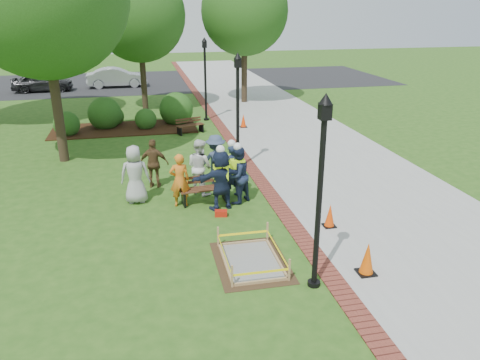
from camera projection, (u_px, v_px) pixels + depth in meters
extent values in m
plane|color=#285116|center=(232.00, 230.00, 12.84)|extent=(100.00, 100.00, 0.00)
cube|color=#9E9E99|center=(291.00, 130.00, 22.97)|extent=(6.00, 60.00, 0.02)
cube|color=maroon|center=(226.00, 134.00, 22.32)|extent=(0.50, 60.00, 0.03)
cube|color=#381E0F|center=(125.00, 129.00, 23.19)|extent=(7.00, 3.00, 0.05)
cube|color=black|center=(165.00, 81.00, 37.50)|extent=(36.00, 12.00, 0.01)
cube|color=#47331E|center=(251.00, 262.00, 11.26)|extent=(1.72, 2.32, 0.01)
cube|color=gray|center=(251.00, 262.00, 11.25)|extent=(1.22, 1.81, 0.04)
cube|color=tan|center=(251.00, 261.00, 11.25)|extent=(1.34, 1.93, 0.08)
cube|color=tan|center=(251.00, 252.00, 11.16)|extent=(1.37, 1.96, 0.55)
cube|color=yellow|center=(251.00, 251.00, 11.15)|extent=(1.32, 1.91, 0.06)
cube|color=brown|center=(204.00, 189.00, 14.47)|extent=(1.56, 0.57, 0.04)
cube|color=brown|center=(202.00, 179.00, 14.61)|extent=(1.52, 0.17, 0.24)
cube|color=black|center=(204.00, 196.00, 14.56)|extent=(1.42, 0.62, 0.45)
cube|color=#4E291B|center=(190.00, 125.00, 22.28)|extent=(1.38, 0.81, 0.04)
cube|color=#4E291B|center=(188.00, 120.00, 22.38)|extent=(1.26, 0.47, 0.21)
cube|color=black|center=(190.00, 129.00, 22.35)|extent=(1.28, 0.82, 0.39)
cube|color=black|center=(366.00, 273.00, 10.77)|extent=(0.41, 0.41, 0.05)
cone|color=#DC5106|center=(367.00, 258.00, 10.63)|extent=(0.32, 0.32, 0.75)
cube|color=black|center=(329.00, 226.00, 13.04)|extent=(0.35, 0.35, 0.05)
cone|color=#ED4307|center=(330.00, 215.00, 12.92)|extent=(0.27, 0.27, 0.64)
cube|color=black|center=(243.00, 127.00, 23.48)|extent=(0.35, 0.35, 0.05)
cone|color=#F73D07|center=(243.00, 120.00, 23.36)|extent=(0.27, 0.27, 0.64)
cube|color=#B71D0E|center=(221.00, 213.00, 13.68)|extent=(0.39, 0.26, 0.18)
cylinder|color=black|center=(319.00, 207.00, 9.67)|extent=(0.12, 0.12, 3.80)
cube|color=black|center=(325.00, 111.00, 8.97)|extent=(0.22, 0.22, 0.32)
cone|color=black|center=(326.00, 98.00, 8.88)|extent=(0.28, 0.28, 0.22)
cylinder|color=black|center=(314.00, 283.00, 10.33)|extent=(0.28, 0.28, 0.10)
cylinder|color=black|center=(238.00, 119.00, 16.98)|extent=(0.12, 0.12, 3.80)
cube|color=black|center=(238.00, 63.00, 16.27)|extent=(0.22, 0.22, 0.32)
cone|color=black|center=(238.00, 56.00, 16.18)|extent=(0.28, 0.28, 0.22)
cylinder|color=black|center=(238.00, 167.00, 17.64)|extent=(0.28, 0.28, 0.10)
cylinder|color=black|center=(205.00, 84.00, 24.29)|extent=(0.12, 0.12, 3.80)
cube|color=black|center=(204.00, 44.00, 23.58)|extent=(0.22, 0.22, 0.32)
cone|color=black|center=(204.00, 39.00, 23.49)|extent=(0.28, 0.28, 0.22)
cylinder|color=black|center=(206.00, 119.00, 24.94)|extent=(0.28, 0.28, 0.10)
cylinder|color=#3D2D1E|center=(56.00, 96.00, 17.64)|extent=(0.37, 0.37, 5.14)
cylinder|color=#3D2D1E|center=(143.00, 72.00, 26.58)|extent=(0.33, 0.33, 4.33)
sphere|color=#1F4614|center=(139.00, 15.00, 25.48)|extent=(5.09, 5.09, 5.09)
cylinder|color=#3D2D1E|center=(244.00, 66.00, 28.77)|extent=(0.36, 0.36, 4.46)
sphere|color=#1F4614|center=(244.00, 11.00, 27.64)|extent=(5.18, 5.18, 5.18)
sphere|color=#1F4614|center=(68.00, 135.00, 22.14)|extent=(1.23, 1.23, 1.23)
sphere|color=#1F4614|center=(106.00, 128.00, 23.47)|extent=(1.66, 1.66, 1.66)
sphere|color=#1F4614|center=(146.00, 128.00, 23.33)|extent=(1.07, 1.07, 1.07)
sphere|color=#1F4614|center=(177.00, 123.00, 24.34)|extent=(1.73, 1.73, 1.73)
sphere|color=#1F4614|center=(115.00, 124.00, 24.14)|extent=(0.97, 0.97, 0.97)
imported|color=#9E9E9E|center=(135.00, 175.00, 14.36)|extent=(0.61, 0.41, 1.83)
imported|color=orange|center=(180.00, 180.00, 14.13)|extent=(0.54, 0.36, 1.66)
imported|color=silver|center=(200.00, 167.00, 15.06)|extent=(0.66, 0.69, 1.82)
imported|color=brown|center=(154.00, 164.00, 15.60)|extent=(0.60, 0.46, 1.67)
imported|color=#394664|center=(216.00, 161.00, 15.61)|extent=(0.59, 0.38, 1.80)
imported|color=#1A2044|center=(221.00, 180.00, 13.90)|extent=(0.67, 0.51, 1.85)
cube|color=#C3FC15|center=(221.00, 172.00, 13.80)|extent=(0.42, 0.26, 0.52)
sphere|color=white|center=(220.00, 149.00, 13.56)|extent=(0.25, 0.25, 0.25)
imported|color=#1C1D49|center=(232.00, 171.00, 14.81)|extent=(0.65, 0.55, 1.74)
cube|color=#C3FC15|center=(232.00, 163.00, 14.72)|extent=(0.42, 0.26, 0.52)
sphere|color=white|center=(232.00, 144.00, 14.49)|extent=(0.25, 0.25, 0.25)
imported|color=#1B1C46|center=(238.00, 176.00, 14.34)|extent=(0.68, 0.63, 1.79)
cube|color=#C3FC15|center=(238.00, 168.00, 14.25)|extent=(0.42, 0.26, 0.52)
sphere|color=white|center=(238.00, 147.00, 14.01)|extent=(0.25, 0.25, 0.25)
imported|color=#262628|center=(44.00, 92.00, 33.06)|extent=(2.10, 4.64, 1.50)
imported|color=#B5B5BA|center=(118.00, 87.00, 34.84)|extent=(2.19, 4.80, 1.55)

